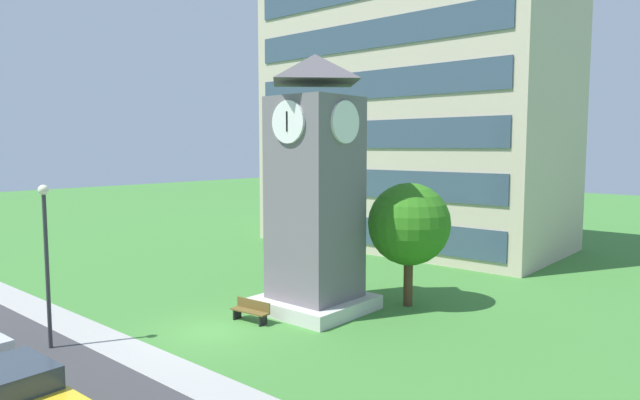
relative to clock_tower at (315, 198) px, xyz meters
name	(u,v)px	position (x,y,z in m)	size (l,w,h in m)	color
ground_plane	(213,331)	(-1.17, -4.73, -4.97)	(160.00, 160.00, 0.00)	#3D7A33
kerb_strip	(138,354)	(-1.17, -7.98, -4.97)	(120.00, 1.60, 0.01)	#9E9E99
office_building	(413,114)	(-5.77, 17.37, 4.63)	(20.88, 11.30, 19.20)	beige
clock_tower	(315,198)	(0.00, 0.00, 0.00)	(4.29, 4.29, 11.08)	slate
park_bench	(251,311)	(-0.90, -2.97, -4.51)	(1.83, 0.63, 0.88)	brown
street_lamp	(46,248)	(-4.09, -9.67, -1.34)	(0.36, 0.36, 5.85)	#333338
tree_streetside	(409,224)	(2.72, 3.28, -1.27)	(3.70, 3.70, 5.58)	#513823
parked_car_yellow	(19,397)	(1.20, -12.69, -4.12)	(4.42, 2.00, 1.69)	gold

